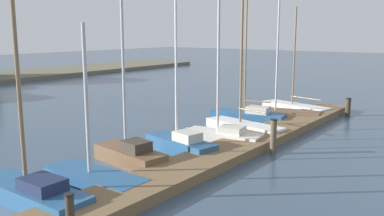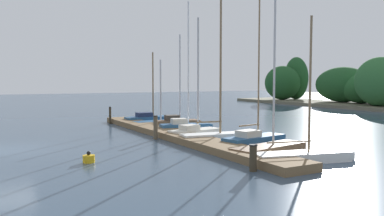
{
  "view_description": "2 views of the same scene",
  "coord_description": "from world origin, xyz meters",
  "px_view_note": "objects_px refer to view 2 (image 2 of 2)",
  "views": [
    {
      "loc": [
        -14.13,
        0.91,
        4.63
      ],
      "look_at": [
        -1.03,
        10.78,
        1.61
      ],
      "focal_mm": 39.4,
      "sensor_mm": 36.0,
      "label": 1
    },
    {
      "loc": [
        20.78,
        -1.22,
        3.38
      ],
      "look_at": [
        -0.82,
        10.6,
        1.63
      ],
      "focal_mm": 37.24,
      "sensor_mm": 36.0,
      "label": 2
    }
  ],
  "objects_px": {
    "sailboat_0": "(151,118)",
    "channel_buoy_0": "(89,158)",
    "mooring_piling_2": "(253,158)",
    "sailboat_3": "(186,125)",
    "sailboat_5": "(219,133)",
    "sailboat_7": "(272,146)",
    "sailboat_8": "(306,155)",
    "mooring_piling_0": "(110,115)",
    "sailboat_2": "(178,122)",
    "sailboat_4": "(196,130)",
    "mooring_piling_1": "(156,127)",
    "sailboat_6": "(256,138)",
    "sailboat_1": "(160,122)"
  },
  "relations": [
    {
      "from": "sailboat_0",
      "to": "channel_buoy_0",
      "type": "distance_m",
      "value": 15.16
    },
    {
      "from": "sailboat_0",
      "to": "mooring_piling_2",
      "type": "xyz_separation_m",
      "value": [
        17.28,
        -3.21,
        0.15
      ]
    },
    {
      "from": "sailboat_3",
      "to": "mooring_piling_2",
      "type": "relative_size",
      "value": 8.35
    },
    {
      "from": "sailboat_5",
      "to": "sailboat_7",
      "type": "relative_size",
      "value": 1.04
    },
    {
      "from": "sailboat_3",
      "to": "sailboat_8",
      "type": "bearing_deg",
      "value": -79.15
    },
    {
      "from": "sailboat_7",
      "to": "mooring_piling_0",
      "type": "xyz_separation_m",
      "value": [
        -15.7,
        -2.8,
        0.32
      ]
    },
    {
      "from": "sailboat_2",
      "to": "sailboat_3",
      "type": "relative_size",
      "value": 0.78
    },
    {
      "from": "sailboat_2",
      "to": "sailboat_0",
      "type": "bearing_deg",
      "value": 103.3
    },
    {
      "from": "sailboat_7",
      "to": "mooring_piling_2",
      "type": "xyz_separation_m",
      "value": [
        2.52,
        -3.0,
        0.17
      ]
    },
    {
      "from": "sailboat_7",
      "to": "sailboat_0",
      "type": "bearing_deg",
      "value": 77.04
    },
    {
      "from": "sailboat_5",
      "to": "mooring_piling_2",
      "type": "xyz_separation_m",
      "value": [
        6.72,
        -2.77,
        0.07
      ]
    },
    {
      "from": "sailboat_4",
      "to": "mooring_piling_2",
      "type": "distance_m",
      "value": 9.2
    },
    {
      "from": "mooring_piling_0",
      "to": "sailboat_7",
      "type": "bearing_deg",
      "value": 10.13
    },
    {
      "from": "sailboat_3",
      "to": "sailboat_5",
      "type": "height_order",
      "value": "sailboat_5"
    },
    {
      "from": "mooring_piling_0",
      "to": "mooring_piling_1",
      "type": "xyz_separation_m",
      "value": [
        9.15,
        -0.16,
        0.03
      ]
    },
    {
      "from": "sailboat_8",
      "to": "sailboat_4",
      "type": "bearing_deg",
      "value": 106.35
    },
    {
      "from": "sailboat_0",
      "to": "mooring_piling_2",
      "type": "distance_m",
      "value": 17.57
    },
    {
      "from": "sailboat_4",
      "to": "mooring_piling_1",
      "type": "distance_m",
      "value": 2.54
    },
    {
      "from": "sailboat_3",
      "to": "sailboat_6",
      "type": "height_order",
      "value": "sailboat_3"
    },
    {
      "from": "sailboat_2",
      "to": "sailboat_8",
      "type": "bearing_deg",
      "value": -84.23
    },
    {
      "from": "sailboat_1",
      "to": "mooring_piling_1",
      "type": "xyz_separation_m",
      "value": [
        6.22,
        -3.02,
        0.42
      ]
    },
    {
      "from": "sailboat_2",
      "to": "channel_buoy_0",
      "type": "bearing_deg",
      "value": -125.87
    },
    {
      "from": "sailboat_8",
      "to": "mooring_piling_2",
      "type": "height_order",
      "value": "sailboat_8"
    },
    {
      "from": "sailboat_7",
      "to": "mooring_piling_1",
      "type": "relative_size",
      "value": 5.97
    },
    {
      "from": "mooring_piling_2",
      "to": "mooring_piling_1",
      "type": "bearing_deg",
      "value": 179.81
    },
    {
      "from": "sailboat_7",
      "to": "sailboat_8",
      "type": "bearing_deg",
      "value": -102.12
    },
    {
      "from": "sailboat_0",
      "to": "sailboat_3",
      "type": "bearing_deg",
      "value": -92.1
    },
    {
      "from": "sailboat_1",
      "to": "sailboat_7",
      "type": "distance_m",
      "value": 12.77
    },
    {
      "from": "sailboat_2",
      "to": "channel_buoy_0",
      "type": "relative_size",
      "value": 13.41
    },
    {
      "from": "sailboat_3",
      "to": "mooring_piling_2",
      "type": "xyz_separation_m",
      "value": [
        11.03,
        -3.04,
        0.06
      ]
    },
    {
      "from": "mooring_piling_1",
      "to": "channel_buoy_0",
      "type": "relative_size",
      "value": 2.79
    },
    {
      "from": "sailboat_1",
      "to": "mooring_piling_0",
      "type": "height_order",
      "value": "sailboat_1"
    },
    {
      "from": "mooring_piling_1",
      "to": "sailboat_3",
      "type": "bearing_deg",
      "value": 123.14
    },
    {
      "from": "mooring_piling_1",
      "to": "mooring_piling_2",
      "type": "relative_size",
      "value": 1.35
    },
    {
      "from": "sailboat_6",
      "to": "channel_buoy_0",
      "type": "relative_size",
      "value": 16.13
    },
    {
      "from": "sailboat_0",
      "to": "mooring_piling_0",
      "type": "distance_m",
      "value": 3.17
    },
    {
      "from": "sailboat_2",
      "to": "mooring_piling_2",
      "type": "xyz_separation_m",
      "value": [
        13.24,
        -3.56,
        0.09
      ]
    },
    {
      "from": "sailboat_3",
      "to": "sailboat_4",
      "type": "height_order",
      "value": "sailboat_3"
    },
    {
      "from": "sailboat_0",
      "to": "sailboat_5",
      "type": "relative_size",
      "value": 0.66
    },
    {
      "from": "mooring_piling_2",
      "to": "sailboat_3",
      "type": "bearing_deg",
      "value": 164.61
    },
    {
      "from": "mooring_piling_0",
      "to": "channel_buoy_0",
      "type": "distance_m",
      "value": 14.66
    },
    {
      "from": "sailboat_2",
      "to": "channel_buoy_0",
      "type": "height_order",
      "value": "sailboat_2"
    },
    {
      "from": "mooring_piling_1",
      "to": "mooring_piling_2",
      "type": "distance_m",
      "value": 9.07
    },
    {
      "from": "sailboat_2",
      "to": "sailboat_5",
      "type": "height_order",
      "value": "sailboat_5"
    },
    {
      "from": "sailboat_3",
      "to": "sailboat_8",
      "type": "relative_size",
      "value": 1.4
    },
    {
      "from": "sailboat_6",
      "to": "mooring_piling_0",
      "type": "distance_m",
      "value": 14.07
    },
    {
      "from": "sailboat_1",
      "to": "channel_buoy_0",
      "type": "relative_size",
      "value": 10.0
    },
    {
      "from": "sailboat_3",
      "to": "sailboat_6",
      "type": "bearing_deg",
      "value": -73.28
    },
    {
      "from": "sailboat_4",
      "to": "channel_buoy_0",
      "type": "relative_size",
      "value": 14.43
    },
    {
      "from": "sailboat_1",
      "to": "sailboat_3",
      "type": "bearing_deg",
      "value": -91.29
    }
  ]
}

